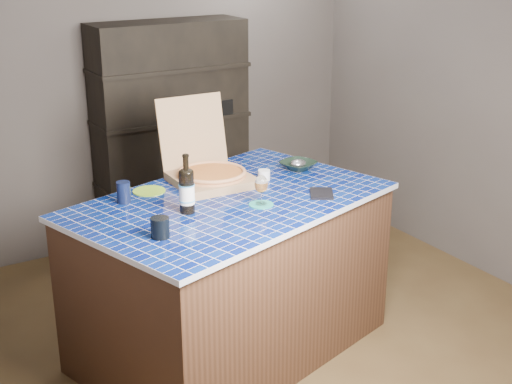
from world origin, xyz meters
TOP-DOWN VIEW (x-y plane):
  - room at (0.00, 0.00)m, footprint 3.50×3.50m
  - shelving_unit at (0.00, 1.53)m, footprint 1.20×0.41m
  - kitchen_island at (-0.41, -0.16)m, footprint 2.03×1.59m
  - pizza_box at (-0.38, 0.15)m, footprint 0.46×0.55m
  - mead_bottle at (-0.72, -0.23)m, footprint 0.09×0.09m
  - teal_trivet at (-0.31, -0.34)m, footprint 0.14×0.14m
  - wine_glass at (-0.31, -0.34)m, footprint 0.08×0.08m
  - tumbler at (-0.98, -0.47)m, footprint 0.09×0.09m
  - dvd_case at (0.08, -0.38)m, footprint 0.21×0.23m
  - bowl at (0.23, 0.09)m, footprint 0.27×0.27m
  - foil_contents at (0.23, 0.09)m, footprint 0.11×0.09m
  - white_jar at (-0.07, 0.02)m, footprint 0.07×0.07m
  - navy_cup at (-0.95, 0.10)m, footprint 0.08×0.08m
  - green_trivet at (-0.76, 0.19)m, footprint 0.19×0.19m

SIDE VIEW (x-z plane):
  - kitchen_island at x=-0.41m, z-range 0.00..0.98m
  - shelving_unit at x=0.00m, z-range 0.00..1.80m
  - teal_trivet at x=-0.31m, z-range 0.98..0.99m
  - green_trivet at x=-0.76m, z-range 0.98..0.99m
  - dvd_case at x=0.08m, z-range 0.98..1.00m
  - bowl at x=0.23m, z-range 0.98..1.03m
  - white_jar at x=-0.07m, z-range 0.98..1.05m
  - foil_contents at x=0.23m, z-range 1.00..1.05m
  - tumbler at x=-0.98m, z-range 0.98..1.09m
  - navy_cup at x=-0.95m, z-range 0.98..1.10m
  - pizza_box at x=-0.38m, z-range 0.81..1.29m
  - wine_glass at x=-0.31m, z-range 1.02..1.19m
  - mead_bottle at x=-0.72m, z-range 0.95..1.28m
  - room at x=0.00m, z-range -0.50..3.00m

